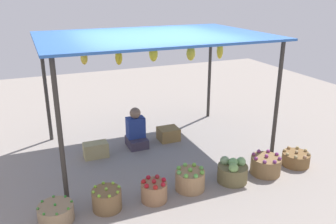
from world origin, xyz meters
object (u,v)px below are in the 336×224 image
at_px(basket_limes, 107,199).
at_px(basket_potatoes, 296,159).
at_px(wooden_crate_stacked_rear, 168,134).
at_px(basket_cabbages, 232,172).
at_px(basket_purple_onions, 266,165).
at_px(vendor_person, 136,132).
at_px(basket_red_apples, 154,191).
at_px(basket_green_apples, 190,180).
at_px(wooden_crate_near_vendor, 96,150).
at_px(basket_green_chilies, 56,213).

distance_m(basket_limes, basket_potatoes, 3.33).
relative_size(basket_potatoes, wooden_crate_stacked_rear, 1.17).
relative_size(basket_cabbages, basket_purple_onions, 0.96).
height_order(vendor_person, basket_purple_onions, vendor_person).
relative_size(vendor_person, basket_red_apples, 2.04).
distance_m(basket_purple_onions, basket_potatoes, 0.68).
distance_m(basket_limes, basket_green_apples, 1.29).
relative_size(vendor_person, wooden_crate_near_vendor, 1.79).
height_order(basket_red_apples, basket_cabbages, basket_cabbages).
bearing_deg(basket_green_apples, wooden_crate_near_vendor, 124.25).
xyz_separation_m(basket_green_apples, basket_potatoes, (2.04, -0.00, -0.04)).
relative_size(basket_limes, basket_cabbages, 0.86).
height_order(basket_red_apples, basket_green_apples, basket_green_apples).
height_order(basket_cabbages, basket_purple_onions, basket_cabbages).
height_order(basket_cabbages, wooden_crate_near_vendor, basket_cabbages).
bearing_deg(basket_cabbages, wooden_crate_near_vendor, 137.41).
xyz_separation_m(basket_green_chilies, basket_purple_onions, (3.35, -0.02, 0.04)).
bearing_deg(basket_cabbages, basket_limes, 179.15).
distance_m(basket_green_chilies, basket_cabbages, 2.70).
height_order(basket_limes, basket_cabbages, basket_cabbages).
distance_m(vendor_person, wooden_crate_near_vendor, 0.86).
relative_size(basket_green_apples, basket_potatoes, 0.97).
xyz_separation_m(basket_cabbages, basket_potatoes, (1.32, 0.05, -0.05)).
relative_size(basket_cabbages, wooden_crate_stacked_rear, 1.18).
relative_size(basket_red_apples, basket_green_apples, 0.84).
bearing_deg(vendor_person, basket_cabbages, -61.62).
xyz_separation_m(vendor_person, basket_limes, (-1.01, -1.83, -0.15)).
relative_size(basket_red_apples, basket_potatoes, 0.82).
bearing_deg(basket_green_chilies, basket_green_apples, 0.75).
bearing_deg(wooden_crate_near_vendor, basket_limes, -96.36).
xyz_separation_m(vendor_person, basket_green_apples, (0.28, -1.81, -0.14)).
bearing_deg(basket_green_chilies, basket_cabbages, -0.59).
bearing_deg(wooden_crate_stacked_rear, wooden_crate_near_vendor, -172.32).
distance_m(basket_green_chilies, wooden_crate_stacked_rear, 3.02).
bearing_deg(wooden_crate_near_vendor, basket_green_chilies, -117.69).
bearing_deg(basket_red_apples, basket_cabbages, 1.07).
xyz_separation_m(wooden_crate_near_vendor, wooden_crate_stacked_rear, (1.51, 0.20, -0.01)).
distance_m(vendor_person, basket_green_apples, 1.83).
bearing_deg(wooden_crate_near_vendor, basket_red_apples, -73.85).
xyz_separation_m(basket_red_apples, basket_potatoes, (2.66, 0.07, -0.04)).
height_order(vendor_person, basket_potatoes, vendor_person).
bearing_deg(basket_green_apples, wooden_crate_stacked_rear, 77.55).
bearing_deg(basket_green_chilies, vendor_person, 47.23).
relative_size(basket_limes, basket_red_apples, 1.07).
relative_size(vendor_person, basket_cabbages, 1.64).
height_order(basket_green_chilies, basket_red_apples, basket_red_apples).
height_order(basket_red_apples, wooden_crate_near_vendor, basket_red_apples).
distance_m(basket_cabbages, basket_potatoes, 1.32).
bearing_deg(basket_green_chilies, basket_red_apples, -2.21).
height_order(basket_green_chilies, basket_purple_onions, basket_purple_onions).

